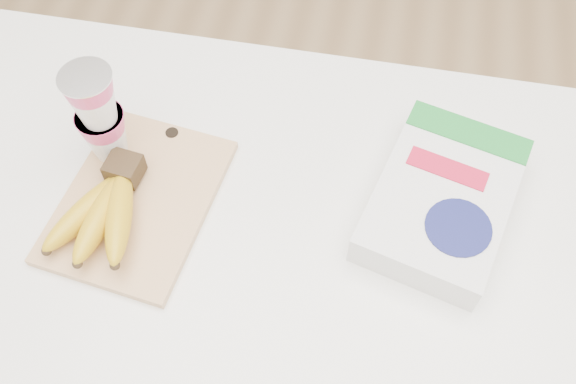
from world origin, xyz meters
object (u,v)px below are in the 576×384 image
object	(u,v)px
yogurt_stack	(98,114)
cereal_box	(442,199)
cutting_board	(138,201)
table	(283,357)
bananas	(104,210)

from	to	relation	value
yogurt_stack	cereal_box	distance (m)	0.50
cutting_board	yogurt_stack	bearing A→B (deg)	137.68
table	yogurt_stack	world-z (taller)	yogurt_stack
yogurt_stack	cutting_board	bearing A→B (deg)	-49.96
cutting_board	bananas	bearing A→B (deg)	-119.58
table	cereal_box	bearing A→B (deg)	29.62
bananas	cereal_box	bearing A→B (deg)	13.36
table	bananas	distance (m)	0.55
yogurt_stack	cereal_box	world-z (taller)	yogurt_stack
bananas	cutting_board	bearing A→B (deg)	52.78
table	cereal_box	size ratio (longest dim) A/B	3.93
table	cereal_box	world-z (taller)	cereal_box
table	yogurt_stack	distance (m)	0.63
yogurt_stack	cereal_box	xyz separation A→B (m)	(0.49, -0.00, -0.08)
cereal_box	yogurt_stack	bearing A→B (deg)	-165.61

